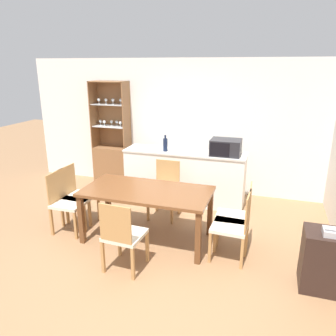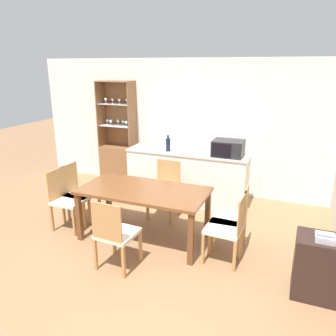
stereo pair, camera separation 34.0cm
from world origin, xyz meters
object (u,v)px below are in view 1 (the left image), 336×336
dining_chair_side_right_far (236,216)px  telephone (333,232)px  side_cabinet (328,261)px  dining_chair_side_left_near (67,202)px  display_cabinet (113,156)px  wine_bottle (165,145)px  dining_chair_side_left_far (77,195)px  dining_chair_side_right_near (234,226)px  dining_table (147,196)px  dining_chair_head_near (123,235)px  dining_chair_head_far (165,189)px  microwave (226,147)px

dining_chair_side_right_far → telephone: bearing=-122.8°
dining_chair_side_right_far → side_cabinet: (1.08, -0.57, -0.12)m
dining_chair_side_left_near → side_cabinet: size_ratio=1.33×
display_cabinet → wine_bottle: bearing=-23.2°
dining_chair_side_left_far → dining_chair_side_left_near: same height
dining_chair_side_right_near → wine_bottle: 2.19m
display_cabinet → dining_table: size_ratio=1.19×
wine_bottle → side_cabinet: wine_bottle is taller
display_cabinet → dining_chair_head_near: 3.20m
dining_chair_side_right_near → dining_chair_head_far: same height
display_cabinet → dining_chair_side_right_far: (2.79, -1.86, -0.13)m
display_cabinet → dining_chair_side_right_near: bearing=-37.4°
microwave → side_cabinet: 2.51m
dining_chair_side_left_far → dining_chair_side_right_far: bearing=92.2°
display_cabinet → microwave: (2.42, -0.51, 0.49)m
dining_chair_side_right_far → dining_chair_head_far: same height
dining_table → wine_bottle: (-0.19, 1.41, 0.40)m
dining_chair_side_left_near → dining_table: bearing=95.5°
display_cabinet → dining_chair_head_far: bearing=-37.7°
dining_chair_side_left_near → dining_chair_side_right_near: bearing=89.2°
dining_table → dining_chair_side_left_far: size_ratio=1.94×
dining_chair_head_near → dining_chair_side_left_far: bearing=146.1°
dining_chair_side_left_far → dining_chair_side_left_near: bearing=2.2°
dining_chair_side_right_near → dining_chair_side_left_near: same height
dining_chair_side_right_near → telephone: bearing=-105.4°
dining_chair_side_left_far → dining_table: bearing=85.9°
dining_chair_head_near → dining_chair_side_right_far: bearing=40.2°
microwave → dining_chair_side_right_near: bearing=-77.2°
dining_chair_head_near → dining_chair_side_left_near: bearing=155.1°
display_cabinet → wine_bottle: display_cabinet is taller
dining_table → dining_chair_side_right_near: 1.26m
microwave → dining_chair_head_near: bearing=-110.9°
display_cabinet → side_cabinet: (3.87, -2.43, -0.25)m
dining_table → dining_chair_head_near: bearing=-90.2°
display_cabinet → microwave: 2.52m
dining_table → dining_chair_side_right_near: bearing=-6.4°
dining_table → dining_chair_side_left_near: size_ratio=1.94×
display_cabinet → dining_chair_side_right_far: 3.35m
dining_chair_side_left_far → wine_bottle: wine_bottle is taller
microwave → wine_bottle: 1.06m
microwave → telephone: microwave is taller
dining_chair_side_right_far → dining_chair_head_near: size_ratio=1.00×
dining_chair_side_left_far → dining_chair_side_left_near: size_ratio=1.00×
dining_chair_side_left_near → microwave: (2.10, 1.62, 0.62)m
dining_chair_head_near → wine_bottle: 2.30m
display_cabinet → dining_chair_side_left_near: (0.32, -2.13, -0.13)m
telephone → dining_chair_side_left_far: bearing=169.9°
dining_table → dining_chair_side_right_near: size_ratio=1.94×
dining_chair_head_near → microwave: bearing=72.3°
telephone → side_cabinet: bearing=71.6°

